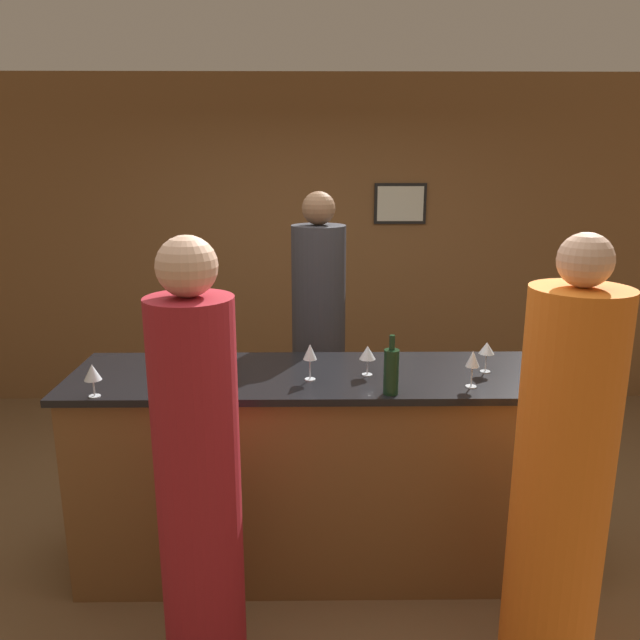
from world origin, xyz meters
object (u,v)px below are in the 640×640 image
(bartender, at_px, (319,359))
(guest_0, at_px, (560,494))
(wine_bottle_0, at_px, (391,371))
(wine_bottle_1, at_px, (566,366))
(ice_bucket, at_px, (210,346))
(guest_1, at_px, (199,486))

(bartender, distance_m, guest_0, 1.81)
(wine_bottle_0, distance_m, wine_bottle_1, 0.82)
(guest_0, relative_size, wine_bottle_0, 6.73)
(guest_0, xyz_separation_m, wine_bottle_0, (-0.60, 0.53, 0.32))
(guest_0, height_order, ice_bucket, guest_0)
(guest_0, bearing_deg, ice_bucket, 147.48)
(bartender, bearing_deg, guest_0, 120.30)
(guest_1, bearing_deg, wine_bottle_0, 29.67)
(wine_bottle_0, height_order, wine_bottle_1, wine_bottle_1)
(guest_0, height_order, guest_1, guest_0)
(bartender, relative_size, wine_bottle_1, 6.69)
(wine_bottle_1, distance_m, ice_bucket, 1.74)
(guest_0, xyz_separation_m, wine_bottle_1, (0.22, 0.58, 0.32))
(ice_bucket, bearing_deg, guest_1, -84.80)
(bartender, height_order, guest_1, bartender)
(guest_1, xyz_separation_m, ice_bucket, (-0.08, 0.87, 0.31))
(guest_0, bearing_deg, wine_bottle_1, 69.40)
(guest_1, distance_m, wine_bottle_0, 0.98)
(wine_bottle_1, height_order, ice_bucket, wine_bottle_1)
(wine_bottle_1, bearing_deg, ice_bucket, 167.91)
(bartender, bearing_deg, wine_bottle_0, 107.09)
(bartender, relative_size, wine_bottle_0, 6.95)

